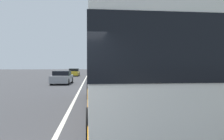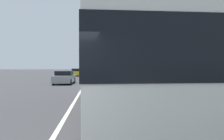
% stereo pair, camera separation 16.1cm
% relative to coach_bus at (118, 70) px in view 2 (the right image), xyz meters
% --- Properties ---
extents(sidewalk_curb, '(110.00, 3.60, 0.14)m').
position_rel_coach_bus_xyz_m(sidewalk_curb, '(4.02, -4.98, -1.77)').
color(sidewalk_curb, gray).
rests_on(sidewalk_curb, ground).
extents(lane_divider_line, '(110.00, 0.16, 0.01)m').
position_rel_coach_bus_xyz_m(lane_divider_line, '(4.02, 2.12, -1.83)').
color(lane_divider_line, silver).
rests_on(lane_divider_line, ground).
extents(coach_bus, '(12.50, 2.87, 3.16)m').
position_rel_coach_bus_xyz_m(coach_bus, '(0.00, 0.00, 0.00)').
color(coach_bus, silver).
rests_on(coach_bus, ground).
extents(motorcycle_by_tree, '(2.36, 0.40, 1.29)m').
position_rel_coach_bus_xyz_m(motorcycle_by_tree, '(-2.62, -2.71, -1.34)').
color(motorcycle_by_tree, black).
rests_on(motorcycle_by_tree, ground).
extents(car_ahead_same_lane, '(4.54, 1.99, 1.42)m').
position_rel_coach_bus_xyz_m(car_ahead_same_lane, '(32.78, 4.52, -1.15)').
color(car_ahead_same_lane, gold).
rests_on(car_ahead_same_lane, ground).
extents(car_behind_bus, '(4.26, 2.11, 1.41)m').
position_rel_coach_bus_xyz_m(car_behind_bus, '(15.11, 4.38, -1.17)').
color(car_behind_bus, gray).
rests_on(car_behind_bus, ground).
extents(car_far_distant, '(4.51, 1.97, 1.39)m').
position_rel_coach_bus_xyz_m(car_far_distant, '(26.52, -0.06, -1.18)').
color(car_far_distant, '#2D7238').
rests_on(car_far_distant, ground).
extents(roadside_tree_mid_block, '(2.70, 2.70, 5.94)m').
position_rel_coach_bus_xyz_m(roadside_tree_mid_block, '(3.37, -5.26, 2.69)').
color(roadside_tree_mid_block, brown).
rests_on(roadside_tree_mid_block, ground).
extents(utility_pole, '(0.28, 0.28, 6.52)m').
position_rel_coach_bus_xyz_m(utility_pole, '(6.77, -5.51, 1.42)').
color(utility_pole, slate).
rests_on(utility_pole, ground).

